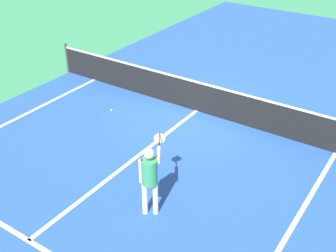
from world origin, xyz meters
name	(u,v)px	position (x,y,z in m)	size (l,w,h in m)	color
ground_plane	(197,111)	(0.00, 0.00, 0.00)	(60.00, 60.00, 0.00)	#337F51
court_surface_inbounds	(197,111)	(0.00, 0.00, 0.00)	(10.62, 24.40, 0.00)	#234C93
line_service_near	(28,241)	(0.00, -6.40, 0.00)	(8.22, 0.10, 0.01)	white
line_center_service	(131,161)	(0.00, -3.20, 0.00)	(0.10, 6.40, 0.01)	white
net	(197,96)	(0.00, 0.00, 0.49)	(10.77, 0.09, 1.07)	#33383D
player_near	(150,174)	(1.48, -4.42, 0.99)	(0.62, 1.12, 1.59)	white
tennis_ball_near_net	(112,110)	(-2.11, -1.44, 0.03)	(0.07, 0.07, 0.07)	#CCE033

